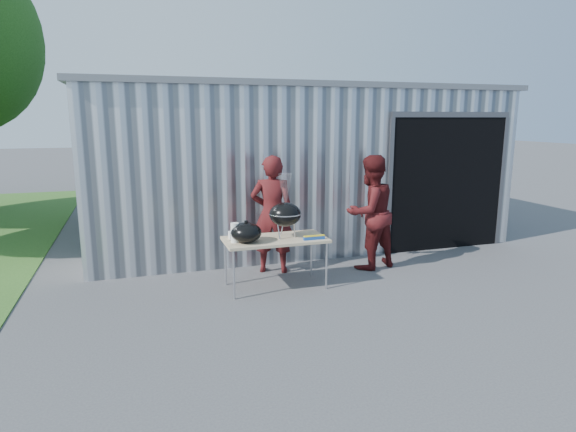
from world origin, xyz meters
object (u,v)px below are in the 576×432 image
object	(u,v)px
folding_table	(275,241)
person_cook	(272,214)
kettle_grill	(285,210)
person_bystander	(370,212)

from	to	relation	value
folding_table	person_cook	world-z (taller)	person_cook
folding_table	kettle_grill	size ratio (longest dim) A/B	1.58
person_cook	person_bystander	bearing A→B (deg)	-169.95
folding_table	kettle_grill	xyz separation A→B (m)	(0.16, 0.02, 0.45)
person_cook	person_bystander	world-z (taller)	person_cook
person_cook	folding_table	bearing A→B (deg)	97.58
kettle_grill	person_bystander	size ratio (longest dim) A/B	0.50
folding_table	person_cook	bearing A→B (deg)	77.28
person_cook	person_bystander	size ratio (longest dim) A/B	1.01
person_cook	person_bystander	distance (m)	1.63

